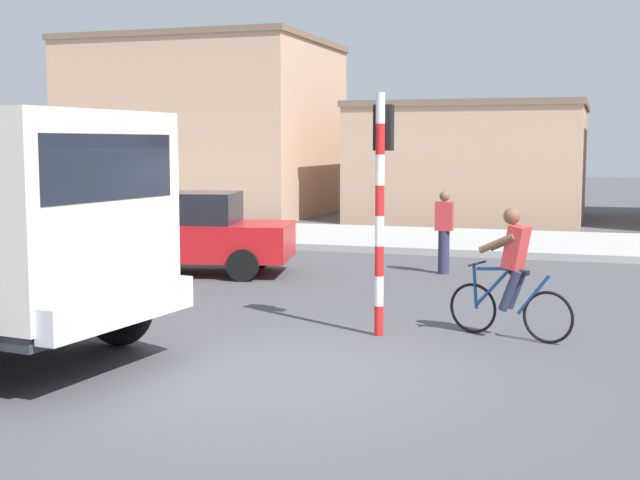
% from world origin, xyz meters
% --- Properties ---
extents(ground_plane, '(120.00, 120.00, 0.00)m').
position_xyz_m(ground_plane, '(0.00, 0.00, 0.00)').
color(ground_plane, '#4C4C51').
extents(sidewalk_far, '(80.00, 5.00, 0.16)m').
position_xyz_m(sidewalk_far, '(0.00, 12.89, 0.08)').
color(sidewalk_far, '#ADADA8').
rests_on(sidewalk_far, ground).
extents(cyclist, '(1.66, 0.67, 1.72)m').
position_xyz_m(cyclist, '(2.36, 2.44, 0.86)').
color(cyclist, black).
rests_on(cyclist, ground).
extents(traffic_light_pole, '(0.24, 0.43, 3.20)m').
position_xyz_m(traffic_light_pole, '(0.68, 2.14, 2.07)').
color(traffic_light_pole, red).
rests_on(traffic_light_pole, ground).
extents(car_red_near, '(4.26, 2.49, 1.60)m').
position_xyz_m(car_red_near, '(-4.26, 6.27, 0.82)').
color(car_red_near, red).
rests_on(car_red_near, ground).
extents(pedestrian_near_kerb, '(0.34, 0.22, 1.62)m').
position_xyz_m(pedestrian_near_kerb, '(0.55, 7.79, 0.85)').
color(pedestrian_near_kerb, '#2D334C').
rests_on(pedestrian_near_kerb, ground).
extents(building_corner_left, '(8.59, 7.39, 6.19)m').
position_xyz_m(building_corner_left, '(-10.28, 20.00, 3.10)').
color(building_corner_left, tan).
rests_on(building_corner_left, ground).
extents(building_mid_block, '(7.40, 7.42, 3.86)m').
position_xyz_m(building_mid_block, '(-0.73, 20.74, 1.93)').
color(building_mid_block, tan).
rests_on(building_mid_block, ground).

